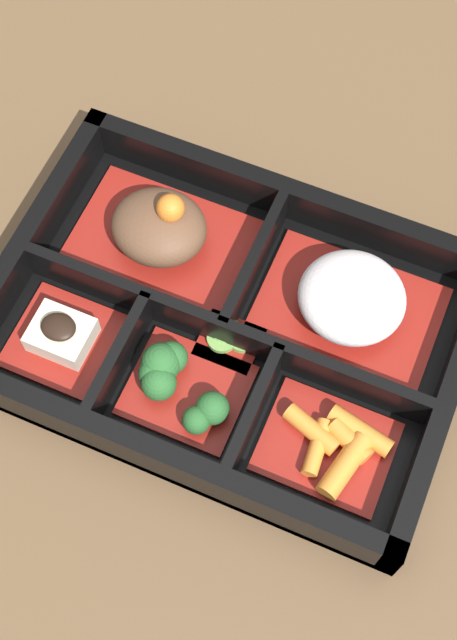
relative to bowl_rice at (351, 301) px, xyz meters
The scene contains 9 objects.
ground_plane 0.09m from the bowl_rice, 148.79° to the right, with size 3.00×3.00×0.00m, color brown.
bento_base 0.09m from the bowl_rice, 148.79° to the right, with size 0.34×0.24×0.01m.
bento_rim 0.09m from the bowl_rice, 147.14° to the right, with size 0.34×0.24×0.04m.
bowl_stew 0.15m from the bowl_rice, behind, with size 0.13×0.10×0.06m.
bowl_rice is the anchor object (origin of this frame).
bowl_tofu 0.21m from the bowl_rice, 150.34° to the right, with size 0.07×0.07×0.03m.
bowl_greens 0.14m from the bowl_rice, 131.18° to the right, with size 0.08×0.07×0.03m.
bowl_carrots 0.11m from the bowl_rice, 75.89° to the right, with size 0.09×0.07×0.02m.
bowl_pickles 0.09m from the bowl_rice, 141.94° to the right, with size 0.04×0.04×0.01m.
Camera 1 is at (0.11, -0.26, 0.61)m, focal length 50.00 mm.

